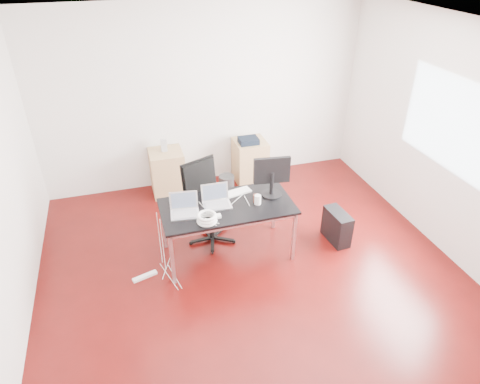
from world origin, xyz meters
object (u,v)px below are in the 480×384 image
object	(u,v)px
desk	(227,209)
office_chair	(207,199)
filing_cabinet_left	(167,172)
filing_cabinet_right	(250,161)
pc_tower	(337,226)

from	to	relation	value
desk	office_chair	size ratio (longest dim) A/B	1.48
filing_cabinet_left	filing_cabinet_right	bearing A→B (deg)	0.00
filing_cabinet_left	filing_cabinet_right	world-z (taller)	same
desk	filing_cabinet_left	xyz separation A→B (m)	(-0.50, 1.74, -0.33)
desk	pc_tower	distance (m)	1.53
pc_tower	desk	bearing A→B (deg)	169.59
filing_cabinet_right	office_chair	bearing A→B (deg)	-127.18
filing_cabinet_right	pc_tower	distance (m)	1.99
desk	filing_cabinet_right	size ratio (longest dim) A/B	2.29
office_chair	filing_cabinet_right	world-z (taller)	office_chair
filing_cabinet_left	filing_cabinet_right	xyz separation A→B (m)	(1.35, 0.00, 0.00)
filing_cabinet_left	office_chair	bearing A→B (deg)	-75.95
desk	office_chair	xyz separation A→B (m)	(-0.16, 0.40, -0.07)
desk	office_chair	world-z (taller)	office_chair
office_chair	pc_tower	distance (m)	1.75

